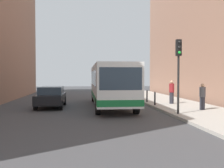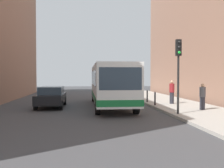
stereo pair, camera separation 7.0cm
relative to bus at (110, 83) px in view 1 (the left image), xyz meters
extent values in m
plane|color=#424244|center=(-0.34, -2.57, -1.73)|extent=(80.00, 80.00, 0.00)
cube|color=#ADA89E|center=(5.06, -2.57, -1.65)|extent=(4.40, 40.00, 0.15)
cube|color=white|center=(0.00, -0.11, 0.02)|extent=(2.63, 11.03, 2.50)
cube|color=#197238|center=(0.00, -0.11, -0.93)|extent=(2.65, 11.05, 0.36)
cube|color=#2D3D4C|center=(-0.07, -5.59, 0.37)|extent=(2.26, 0.09, 1.20)
cube|color=#2D3D4C|center=(0.00, 0.39, 0.37)|extent=(2.63, 9.43, 1.00)
cylinder|color=black|center=(1.08, -4.02, -1.23)|extent=(0.29, 1.00, 1.00)
cylinder|color=black|center=(-1.18, -3.99, -1.23)|extent=(0.29, 1.00, 1.00)
cylinder|color=black|center=(1.17, 3.78, -1.23)|extent=(0.29, 1.00, 1.00)
cylinder|color=black|center=(-1.08, 3.81, -1.23)|extent=(0.29, 1.00, 1.00)
cube|color=black|center=(-4.27, -0.15, -1.09)|extent=(1.84, 4.41, 0.64)
cube|color=#2D3D4C|center=(-4.27, 0.00, -0.51)|extent=(1.62, 2.48, 0.52)
cylinder|color=black|center=(-3.46, -1.65, -1.41)|extent=(0.23, 0.64, 0.64)
cylinder|color=black|center=(-5.10, -1.64, -1.41)|extent=(0.23, 0.64, 0.64)
cylinder|color=black|center=(-3.44, 1.34, -1.41)|extent=(0.23, 0.64, 0.64)
cylinder|color=black|center=(-5.08, 1.36, -1.41)|extent=(0.23, 0.64, 0.64)
cylinder|color=black|center=(3.21, -5.20, 0.02)|extent=(0.12, 0.12, 3.20)
cube|color=black|center=(3.21, -5.20, 2.07)|extent=(0.28, 0.24, 0.90)
sphere|color=black|center=(3.21, -5.33, 2.35)|extent=(0.16, 0.16, 0.16)
sphere|color=black|center=(3.21, -5.33, 2.07)|extent=(0.16, 0.16, 0.16)
sphere|color=green|center=(3.21, -5.33, 1.79)|extent=(0.16, 0.16, 0.16)
cylinder|color=black|center=(3.11, -0.96, -1.10)|extent=(0.11, 0.11, 0.95)
cylinder|color=black|center=(3.11, 1.30, -1.10)|extent=(0.11, 0.11, 0.95)
cylinder|color=black|center=(3.11, 3.56, -1.10)|extent=(0.11, 0.11, 0.95)
cylinder|color=black|center=(3.11, 5.82, -1.10)|extent=(0.11, 0.11, 0.95)
cylinder|color=#26262D|center=(5.33, -3.74, -1.18)|extent=(0.32, 0.32, 0.80)
cylinder|color=#4C4C51|center=(5.33, -3.74, -0.47)|extent=(0.38, 0.38, 0.61)
sphere|color=tan|center=(5.33, -3.74, -0.06)|extent=(0.22, 0.22, 0.22)
cylinder|color=#26262D|center=(4.65, -0.10, -1.15)|extent=(0.32, 0.32, 0.86)
cylinder|color=maroon|center=(4.65, -0.10, -0.39)|extent=(0.38, 0.38, 0.66)
sphere|color=tan|center=(4.65, -0.10, 0.06)|extent=(0.24, 0.24, 0.24)
camera|label=1|loc=(-2.09, -18.95, 0.52)|focal=41.50mm
camera|label=2|loc=(-2.02, -18.96, 0.52)|focal=41.50mm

